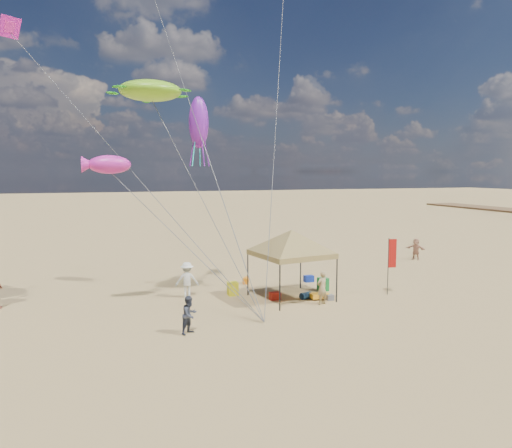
# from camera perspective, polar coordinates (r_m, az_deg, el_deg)

# --- Properties ---
(ground) EXTENTS (280.00, 280.00, 0.00)m
(ground) POSITION_cam_1_polar(r_m,az_deg,el_deg) (21.01, 2.75, -11.76)
(ground) COLOR tan
(ground) RESTS_ON ground
(canopy_tent) EXTENTS (6.54, 6.54, 4.08)m
(canopy_tent) POSITION_cam_1_polar(r_m,az_deg,el_deg) (24.60, 4.16, -1.01)
(canopy_tent) COLOR black
(canopy_tent) RESTS_ON ground
(feather_flag) EXTENTS (0.46, 0.09, 3.01)m
(feather_flag) POSITION_cam_1_polar(r_m,az_deg,el_deg) (26.54, 15.53, -3.72)
(feather_flag) COLOR black
(feather_flag) RESTS_ON ground
(cooler_red) EXTENTS (0.54, 0.38, 0.38)m
(cooler_red) POSITION_cam_1_polar(r_m,az_deg,el_deg) (24.94, 2.23, -8.41)
(cooler_red) COLOR #B21C0E
(cooler_red) RESTS_ON ground
(cooler_blue) EXTENTS (0.54, 0.38, 0.38)m
(cooler_blue) POSITION_cam_1_polar(r_m,az_deg,el_deg) (28.99, 6.19, -6.37)
(cooler_blue) COLOR navy
(cooler_blue) RESTS_ON ground
(bag_navy) EXTENTS (0.69, 0.54, 0.36)m
(bag_navy) POSITION_cam_1_polar(r_m,az_deg,el_deg) (25.16, 5.83, -8.33)
(bag_navy) COLOR #0D223A
(bag_navy) RESTS_ON ground
(bag_orange) EXTENTS (0.54, 0.69, 0.36)m
(bag_orange) POSITION_cam_1_polar(r_m,az_deg,el_deg) (28.39, -1.21, -6.62)
(bag_orange) COLOR orange
(bag_orange) RESTS_ON ground
(chair_green) EXTENTS (0.50, 0.50, 0.70)m
(chair_green) POSITION_cam_1_polar(r_m,az_deg,el_deg) (27.00, 7.84, -6.98)
(chair_green) COLOR #17822F
(chair_green) RESTS_ON ground
(chair_yellow) EXTENTS (0.50, 0.50, 0.70)m
(chair_yellow) POSITION_cam_1_polar(r_m,az_deg,el_deg) (25.78, -2.74, -7.56)
(chair_yellow) COLOR yellow
(chair_yellow) RESTS_ON ground
(crate_grey) EXTENTS (0.34, 0.30, 0.28)m
(crate_grey) POSITION_cam_1_polar(r_m,az_deg,el_deg) (25.12, 8.63, -8.49)
(crate_grey) COLOR slate
(crate_grey) RESTS_ON ground
(beach_cart) EXTENTS (0.90, 0.50, 0.24)m
(beach_cart) POSITION_cam_1_polar(r_m,az_deg,el_deg) (25.17, 7.38, -8.29)
(beach_cart) COLOR #FBAB1B
(beach_cart) RESTS_ON ground
(person_near_a) EXTENTS (0.70, 0.57, 1.67)m
(person_near_a) POSITION_cam_1_polar(r_m,az_deg,el_deg) (24.13, 7.73, -7.38)
(person_near_a) COLOR tan
(person_near_a) RESTS_ON ground
(person_near_b) EXTENTS (0.95, 0.91, 1.54)m
(person_near_b) POSITION_cam_1_polar(r_m,az_deg,el_deg) (19.96, -7.77, -10.47)
(person_near_b) COLOR #363C4A
(person_near_b) RESTS_ON ground
(person_near_c) EXTENTS (1.29, 0.89, 1.83)m
(person_near_c) POSITION_cam_1_polar(r_m,az_deg,el_deg) (25.47, -8.06, -6.48)
(person_near_c) COLOR silver
(person_near_c) RESTS_ON ground
(person_far_c) EXTENTS (1.16, 1.49, 1.58)m
(person_far_c) POSITION_cam_1_polar(r_m,az_deg,el_deg) (37.75, 18.18, -2.79)
(person_far_c) COLOR tan
(person_far_c) RESTS_ON ground
(turtle_kite) EXTENTS (3.18, 2.69, 0.96)m
(turtle_kite) POSITION_cam_1_polar(r_m,az_deg,el_deg) (23.83, -12.26, 14.98)
(turtle_kite) COLOR #79C51E
(turtle_kite) RESTS_ON ground
(fish_kite) EXTENTS (2.09, 1.44, 0.84)m
(fish_kite) POSITION_cam_1_polar(r_m,az_deg,el_deg) (23.18, -16.74, 6.68)
(fish_kite) COLOR #D527A7
(fish_kite) RESTS_ON ground
(squid_kite) EXTENTS (1.27, 1.27, 2.78)m
(squid_kite) POSITION_cam_1_polar(r_m,az_deg,el_deg) (27.13, -6.72, 11.70)
(squid_kite) COLOR purple
(squid_kite) RESTS_ON ground
(stunt_kite_pink) EXTENTS (1.18, 1.06, 1.01)m
(stunt_kite_pink) POSITION_cam_1_polar(r_m,az_deg,el_deg) (30.52, -26.84, 19.84)
(stunt_kite_pink) COLOR #ED1FC1
(stunt_kite_pink) RESTS_ON ground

